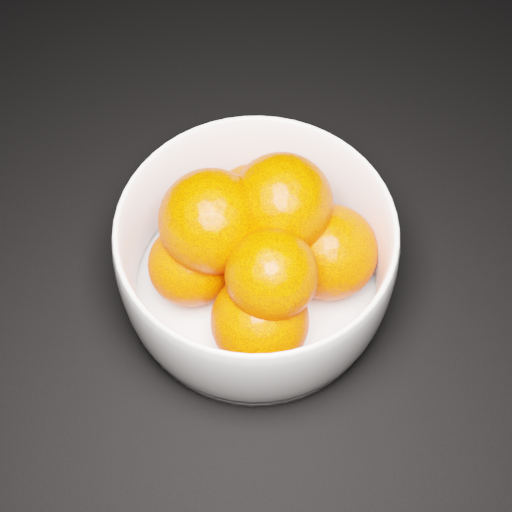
# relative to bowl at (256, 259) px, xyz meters

# --- Properties ---
(bowl) EXTENTS (0.22, 0.22, 0.11)m
(bowl) POSITION_rel_bowl_xyz_m (0.00, 0.00, 0.00)
(bowl) COLOR white
(bowl) RESTS_ON ground
(orange_pile) EXTENTS (0.17, 0.17, 0.12)m
(orange_pile) POSITION_rel_bowl_xyz_m (0.00, 0.00, 0.01)
(orange_pile) COLOR #FF3C00
(orange_pile) RESTS_ON bowl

